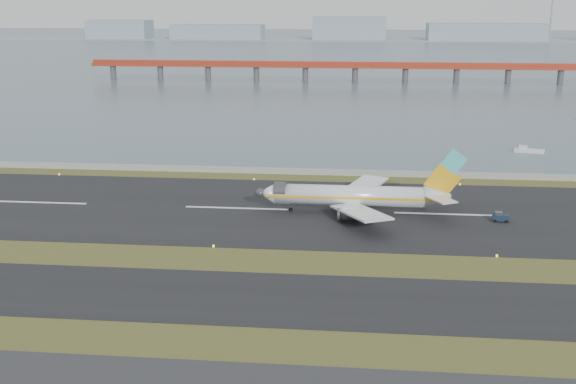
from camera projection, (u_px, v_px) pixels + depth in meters
The scene contains 10 objects.
ground at pixel (204, 264), 109.86m from camera, with size 1000.00×1000.00×0.00m, color #3B4C1B.
taxiway_strip at pixel (185, 295), 98.32m from camera, with size 1000.00×18.00×0.10m, color black.
runway_strip at pixel (237, 208), 138.67m from camera, with size 1000.00×45.00×0.10m, color black.
seawall at pixel (259, 170), 167.38m from camera, with size 1000.00×2.50×1.00m, color gray.
bay_water at pixel (332, 51), 551.78m from camera, with size 1400.00×800.00×1.30m, color #475565.
red_pier at pixel (355, 67), 346.19m from camera, with size 260.00×5.00×10.20m.
far_shoreline at pixel (353, 33), 702.58m from camera, with size 1400.00×80.00×60.50m.
airliner at pixel (357, 196), 134.62m from camera, with size 38.52×32.89×12.80m.
pushback_tug at pixel (500, 217), 130.31m from camera, with size 3.02×1.95×1.85m.
workboat_near at pixel (528, 150), 188.90m from camera, with size 7.90×4.01×1.84m.
Camera 1 is at (23.24, -101.41, 39.14)m, focal length 45.00 mm.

